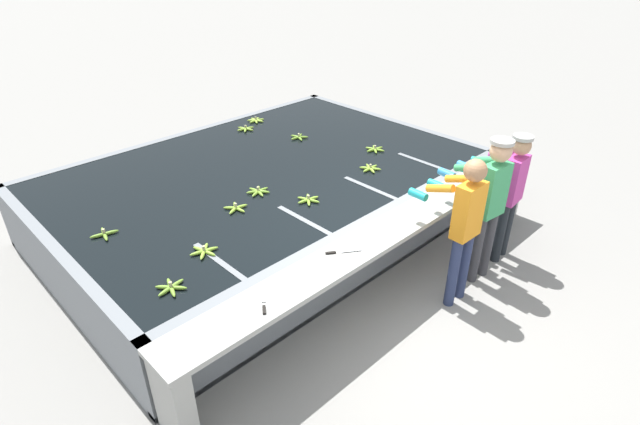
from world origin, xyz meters
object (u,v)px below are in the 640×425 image
object	(u,v)px
banana_bunch_floating_2	(299,137)
knife_0	(264,304)
banana_bunch_floating_8	(258,191)
banana_bunch_floating_9	(204,251)
banana_bunch_floating_0	(370,168)
banana_bunch_floating_4	(256,120)
knife_1	(338,252)
worker_2	(510,187)
worker_1	(489,197)
banana_bunch_floating_6	(236,208)
banana_bunch_floating_1	(104,234)
banana_bunch_floating_7	(308,200)
banana_bunch_floating_10	(171,287)
banana_bunch_floating_3	(375,149)
banana_bunch_floating_5	(246,129)
worker_0	(464,220)

from	to	relation	value
banana_bunch_floating_2	knife_0	size ratio (longest dim) A/B	0.93
banana_bunch_floating_8	banana_bunch_floating_9	world-z (taller)	same
banana_bunch_floating_0	banana_bunch_floating_8	distance (m)	1.51
banana_bunch_floating_4	knife_1	xyz separation A→B (m)	(-1.74, -3.49, -0.01)
knife_0	worker_2	bearing A→B (deg)	-8.25
worker_1	banana_bunch_floating_6	bearing A→B (deg)	133.91
banana_bunch_floating_1	banana_bunch_floating_7	bearing A→B (deg)	-24.79
banana_bunch_floating_9	knife_1	distance (m)	1.28
banana_bunch_floating_1	banana_bunch_floating_10	size ratio (longest dim) A/B	1.00
worker_1	knife_1	world-z (taller)	worker_1
banana_bunch_floating_10	knife_0	distance (m)	0.84
worker_2	banana_bunch_floating_3	size ratio (longest dim) A/B	5.62
banana_bunch_floating_8	banana_bunch_floating_10	distance (m)	1.88
banana_bunch_floating_1	knife_1	world-z (taller)	banana_bunch_floating_1
worker_1	banana_bunch_floating_7	distance (m)	1.97
banana_bunch_floating_0	banana_bunch_floating_10	distance (m)	3.10
banana_bunch_floating_3	banana_bunch_floating_9	size ratio (longest dim) A/B	1.01
banana_bunch_floating_5	banana_bunch_floating_2	bearing A→B (deg)	-67.35
worker_2	knife_0	distance (m)	3.26
worker_1	banana_bunch_floating_2	world-z (taller)	worker_1
worker_1	banana_bunch_floating_6	xyz separation A→B (m)	(-1.90, 1.97, -0.18)
knife_0	banana_bunch_floating_1	bearing A→B (deg)	103.67
worker_2	banana_bunch_floating_7	bearing A→B (deg)	138.82
banana_bunch_floating_7	banana_bunch_floating_10	xyz separation A→B (m)	(-1.93, -0.33, 0.00)
banana_bunch_floating_0	banana_bunch_floating_4	bearing A→B (deg)	88.10
worker_0	worker_1	size ratio (longest dim) A/B	0.98
banana_bunch_floating_9	banana_bunch_floating_7	bearing A→B (deg)	2.28
worker_0	banana_bunch_floating_6	size ratio (longest dim) A/B	6.04
banana_bunch_floating_3	banana_bunch_floating_9	distance (m)	3.13
banana_bunch_floating_8	knife_1	bearing A→B (deg)	-98.68
banana_bunch_floating_4	banana_bunch_floating_8	size ratio (longest dim) A/B	1.00
banana_bunch_floating_8	banana_bunch_floating_9	size ratio (longest dim) A/B	1.00
worker_0	banana_bunch_floating_2	size ratio (longest dim) A/B	6.02
banana_bunch_floating_1	worker_0	bearing A→B (deg)	-43.75
knife_1	knife_0	bearing A→B (deg)	-174.32
worker_1	banana_bunch_floating_10	bearing A→B (deg)	158.63
banana_bunch_floating_5	banana_bunch_floating_8	world-z (taller)	same
banana_bunch_floating_4	banana_bunch_floating_9	xyz separation A→B (m)	(-2.65, -2.59, 0.00)
worker_1	banana_bunch_floating_9	size ratio (longest dim) A/B	6.06
banana_bunch_floating_0	banana_bunch_floating_5	world-z (taller)	same
banana_bunch_floating_3	worker_1	bearing A→B (deg)	-103.57
knife_1	banana_bunch_floating_7	bearing A→B (deg)	61.92
worker_1	banana_bunch_floating_5	world-z (taller)	worker_1
banana_bunch_floating_1	banana_bunch_floating_7	xyz separation A→B (m)	(1.97, -0.91, -0.00)
banana_bunch_floating_2	banana_bunch_floating_10	distance (m)	3.65
banana_bunch_floating_0	banana_bunch_floating_9	size ratio (longest dim) A/B	1.00
knife_1	banana_bunch_floating_3	bearing A→B (deg)	32.40
banana_bunch_floating_1	banana_bunch_floating_3	distance (m)	3.67
banana_bunch_floating_2	banana_bunch_floating_6	bearing A→B (deg)	-150.46
banana_bunch_floating_3	banana_bunch_floating_8	bearing A→B (deg)	176.16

